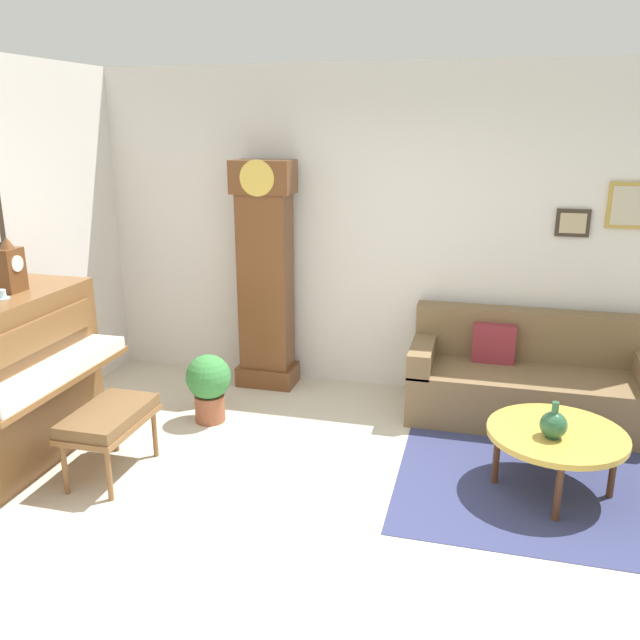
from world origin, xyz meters
name	(u,v)px	position (x,y,z in m)	size (l,w,h in m)	color
ground_plane	(310,537)	(0.00, 0.00, -0.05)	(6.40, 6.00, 0.10)	beige
wall_back	(383,232)	(0.01, 2.40, 1.40)	(5.30, 0.13, 2.80)	silver
area_rug	(558,492)	(1.47, 0.80, 0.00)	(2.10, 1.50, 0.01)	navy
piano	(5,383)	(-2.23, 0.25, 0.61)	(0.87, 1.44, 1.21)	brown
piano_bench	(109,420)	(-1.48, 0.29, 0.41)	(0.42, 0.70, 0.48)	brown
grandfather_clock	(266,282)	(-0.98, 2.11, 0.96)	(0.52, 0.34, 2.03)	brown
couch	(529,381)	(1.31, 1.97, 0.31)	(1.90, 0.80, 0.84)	brown
coffee_table	(557,436)	(1.42, 0.83, 0.39)	(0.88, 0.88, 0.42)	gold
mantel_clock	(10,267)	(-2.23, 0.45, 1.38)	(0.13, 0.18, 0.38)	brown
teacup	(0,295)	(-2.18, 0.27, 1.23)	(0.12, 0.12, 0.06)	#ADC6D6
green_jug	(553,425)	(1.38, 0.73, 0.51)	(0.17, 0.17, 0.24)	#234C33
potted_plant	(209,384)	(-1.18, 1.24, 0.32)	(0.36, 0.36, 0.56)	#935138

